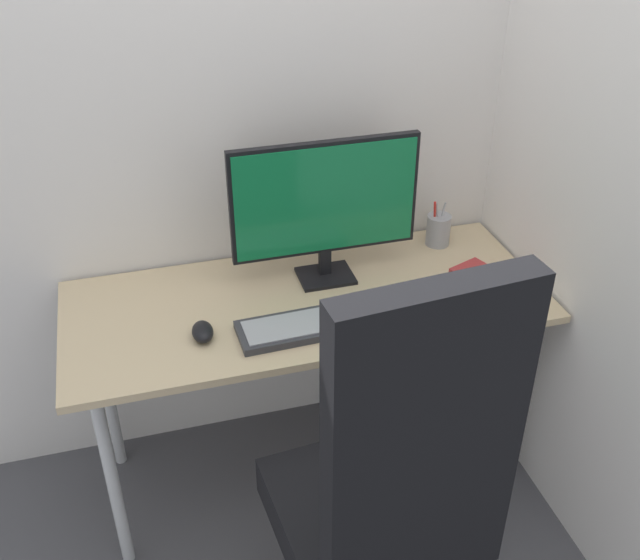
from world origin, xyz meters
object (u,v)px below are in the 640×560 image
(office_chair, at_px, (390,496))
(monitor, at_px, (325,203))
(keyboard, at_px, (316,324))
(mouse, at_px, (203,332))
(pen_holder, at_px, (438,230))
(notebook, at_px, (481,276))

(office_chair, relative_size, monitor, 2.24)
(keyboard, bearing_deg, office_chair, -88.31)
(mouse, bearing_deg, office_chair, -59.15)
(office_chair, xyz_separation_m, pen_holder, (0.51, 0.92, 0.14))
(monitor, bearing_deg, pen_holder, 12.43)
(mouse, xyz_separation_m, pen_holder, (0.85, 0.31, 0.03))
(monitor, xyz_separation_m, keyboard, (-0.10, -0.26, -0.25))
(keyboard, distance_m, pen_holder, 0.63)
(monitor, relative_size, keyboard, 1.27)
(office_chair, distance_m, monitor, 0.90)
(keyboard, relative_size, notebook, 2.75)
(office_chair, height_order, keyboard, office_chair)
(pen_holder, bearing_deg, office_chair, -118.86)
(office_chair, height_order, notebook, office_chair)
(monitor, xyz_separation_m, pen_holder, (0.43, 0.09, -0.21))
(mouse, distance_m, notebook, 0.90)
(monitor, relative_size, notebook, 3.48)
(keyboard, relative_size, pen_holder, 2.79)
(keyboard, bearing_deg, mouse, 173.10)
(office_chair, xyz_separation_m, notebook, (0.56, 0.69, 0.09))
(pen_holder, relative_size, notebook, 0.98)
(monitor, bearing_deg, office_chair, -95.73)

